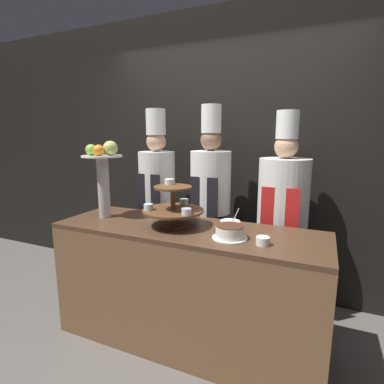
{
  "coord_description": "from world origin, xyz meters",
  "views": [
    {
      "loc": [
        0.89,
        -1.6,
        1.59
      ],
      "look_at": [
        0.0,
        0.42,
        1.17
      ],
      "focal_mm": 28.0,
      "sensor_mm": 36.0,
      "label": 1
    }
  ],
  "objects_px": {
    "cake_round": "(230,232)",
    "chef_center_right": "(282,211)",
    "serving_bowl_far": "(230,224)",
    "chef_left": "(157,194)",
    "chef_center_left": "(210,199)",
    "cup_white": "(263,241)",
    "tiered_stand": "(173,206)",
    "fruit_pedestal": "(103,168)"
  },
  "relations": [
    {
      "from": "cup_white",
      "to": "chef_center_right",
      "type": "relative_size",
      "value": 0.05
    },
    {
      "from": "cake_round",
      "to": "chef_left",
      "type": "xyz_separation_m",
      "value": [
        -0.96,
        0.71,
        0.05
      ]
    },
    {
      "from": "tiered_stand",
      "to": "chef_center_left",
      "type": "xyz_separation_m",
      "value": [
        0.07,
        0.62,
        -0.06
      ]
    },
    {
      "from": "chef_center_left",
      "to": "serving_bowl_far",
      "type": "bearing_deg",
      "value": -54.92
    },
    {
      "from": "cake_round",
      "to": "serving_bowl_far",
      "type": "height_order",
      "value": "serving_bowl_far"
    },
    {
      "from": "chef_center_right",
      "to": "cake_round",
      "type": "bearing_deg",
      "value": -108.91
    },
    {
      "from": "tiered_stand",
      "to": "chef_center_right",
      "type": "xyz_separation_m",
      "value": [
        0.71,
        0.62,
        -0.11
      ]
    },
    {
      "from": "chef_center_right",
      "to": "cup_white",
      "type": "bearing_deg",
      "value": -91.73
    },
    {
      "from": "serving_bowl_far",
      "to": "chef_left",
      "type": "distance_m",
      "value": 1.01
    },
    {
      "from": "cake_round",
      "to": "serving_bowl_far",
      "type": "distance_m",
      "value": 0.25
    },
    {
      "from": "cup_white",
      "to": "fruit_pedestal",
      "type": "bearing_deg",
      "value": 174.6
    },
    {
      "from": "cup_white",
      "to": "serving_bowl_far",
      "type": "xyz_separation_m",
      "value": [
        -0.29,
        0.27,
        -0.0
      ]
    },
    {
      "from": "fruit_pedestal",
      "to": "cup_white",
      "type": "bearing_deg",
      "value": -5.4
    },
    {
      "from": "cup_white",
      "to": "chef_center_right",
      "type": "distance_m",
      "value": 0.75
    },
    {
      "from": "tiered_stand",
      "to": "cake_round",
      "type": "bearing_deg",
      "value": -11.77
    },
    {
      "from": "fruit_pedestal",
      "to": "chef_center_right",
      "type": "bearing_deg",
      "value": 24.84
    },
    {
      "from": "serving_bowl_far",
      "to": "chef_center_left",
      "type": "xyz_separation_m",
      "value": [
        -0.33,
        0.47,
        0.07
      ]
    },
    {
      "from": "cake_round",
      "to": "chef_left",
      "type": "distance_m",
      "value": 1.2
    },
    {
      "from": "tiered_stand",
      "to": "chef_left",
      "type": "relative_size",
      "value": 0.25
    },
    {
      "from": "chef_center_left",
      "to": "chef_center_right",
      "type": "bearing_deg",
      "value": -0.0
    },
    {
      "from": "cake_round",
      "to": "chef_center_right",
      "type": "height_order",
      "value": "chef_center_right"
    },
    {
      "from": "cake_round",
      "to": "chef_center_right",
      "type": "bearing_deg",
      "value": 71.09
    },
    {
      "from": "chef_center_left",
      "to": "cake_round",
      "type": "bearing_deg",
      "value": -60.7
    },
    {
      "from": "serving_bowl_far",
      "to": "chef_center_right",
      "type": "xyz_separation_m",
      "value": [
        0.31,
        0.47,
        0.02
      ]
    },
    {
      "from": "tiered_stand",
      "to": "cup_white",
      "type": "relative_size",
      "value": 5.35
    },
    {
      "from": "tiered_stand",
      "to": "fruit_pedestal",
      "type": "bearing_deg",
      "value": -179.57
    },
    {
      "from": "fruit_pedestal",
      "to": "serving_bowl_far",
      "type": "relative_size",
      "value": 4.2
    },
    {
      "from": "tiered_stand",
      "to": "cake_round",
      "type": "distance_m",
      "value": 0.49
    },
    {
      "from": "tiered_stand",
      "to": "serving_bowl_far",
      "type": "distance_m",
      "value": 0.44
    },
    {
      "from": "chef_left",
      "to": "chef_center_left",
      "type": "xyz_separation_m",
      "value": [
        0.56,
        -0.0,
        -0.0
      ]
    },
    {
      "from": "fruit_pedestal",
      "to": "cup_white",
      "type": "xyz_separation_m",
      "value": [
        1.32,
        -0.12,
        -0.38
      ]
    },
    {
      "from": "chef_center_left",
      "to": "fruit_pedestal",
      "type": "bearing_deg",
      "value": -138.25
    },
    {
      "from": "cup_white",
      "to": "serving_bowl_far",
      "type": "relative_size",
      "value": 0.57
    },
    {
      "from": "cake_round",
      "to": "chef_left",
      "type": "bearing_deg",
      "value": 143.45
    },
    {
      "from": "chef_left",
      "to": "serving_bowl_far",
      "type": "bearing_deg",
      "value": -27.83
    },
    {
      "from": "fruit_pedestal",
      "to": "chef_center_left",
      "type": "distance_m",
      "value": 0.98
    },
    {
      "from": "fruit_pedestal",
      "to": "chef_left",
      "type": "height_order",
      "value": "chef_left"
    },
    {
      "from": "serving_bowl_far",
      "to": "chef_center_left",
      "type": "height_order",
      "value": "chef_center_left"
    },
    {
      "from": "serving_bowl_far",
      "to": "cake_round",
      "type": "bearing_deg",
      "value": -73.98
    },
    {
      "from": "tiered_stand",
      "to": "chef_left",
      "type": "height_order",
      "value": "chef_left"
    },
    {
      "from": "fruit_pedestal",
      "to": "chef_center_left",
      "type": "bearing_deg",
      "value": 41.75
    },
    {
      "from": "tiered_stand",
      "to": "cup_white",
      "type": "bearing_deg",
      "value": -10.61
    }
  ]
}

